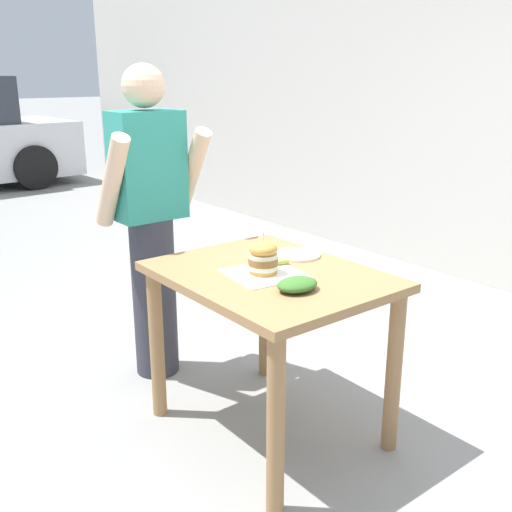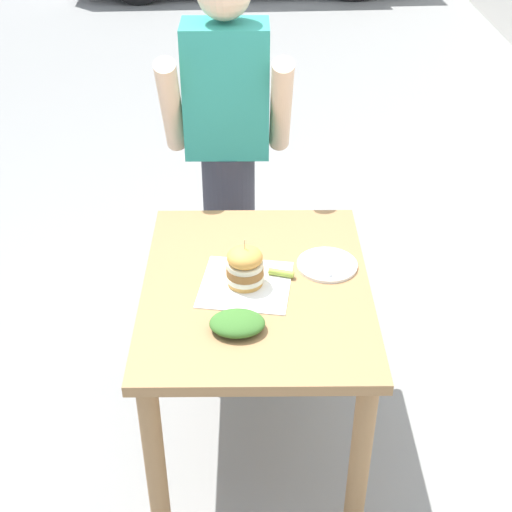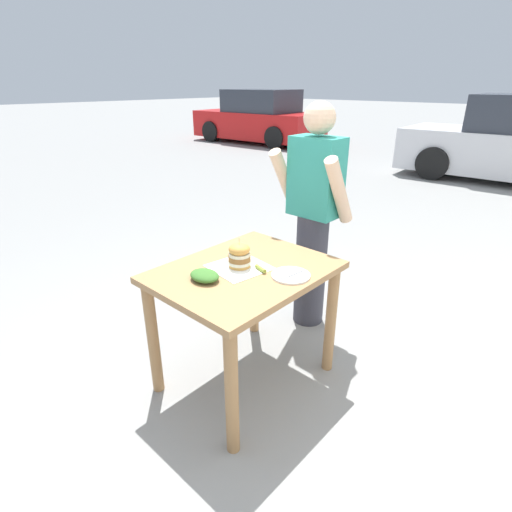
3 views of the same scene
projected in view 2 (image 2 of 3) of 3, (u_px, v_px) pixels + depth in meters
The scene contains 8 objects.
ground_plane at pixel (256, 439), 2.95m from camera, with size 80.00×80.00×0.00m, color gray.
patio_table at pixel (256, 316), 2.58m from camera, with size 0.80×1.02×0.80m.
serving_paper at pixel (246, 284), 2.50m from camera, with size 0.31×0.31×0.00m, color white.
sandwich at pixel (245, 266), 2.46m from camera, with size 0.13×0.13×0.18m.
pickle_spear at pixel (281, 273), 2.53m from camera, with size 0.02×0.02×0.09m, color #8EA83D.
side_plate_with_forks at pixel (327, 265), 2.59m from camera, with size 0.22×0.22×0.02m.
side_salad at pixel (237, 323), 2.28m from camera, with size 0.18×0.14×0.05m, color #386B28.
diner_across_table at pixel (228, 154), 3.16m from camera, with size 0.55×0.35×1.69m.
Camera 2 is at (-0.02, -2.02, 2.28)m, focal length 50.00 mm.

